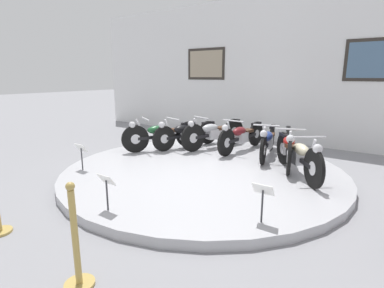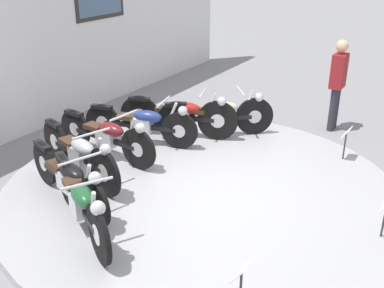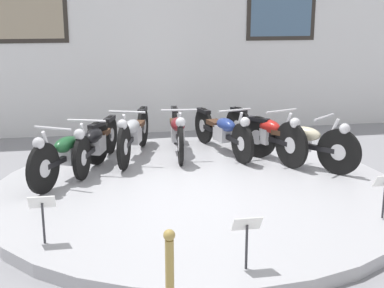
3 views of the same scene
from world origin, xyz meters
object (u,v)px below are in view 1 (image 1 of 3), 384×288
motorcycle_red (288,146)px  stanchion_post_right_of_entry (77,253)px  motorcycle_maroon (241,135)px  info_placard_front_centre (106,184)px  motorcycle_black (186,133)px  motorcycle_blue (268,140)px  motorcycle_cream (298,154)px  info_placard_front_right (263,194)px  motorcycle_silver (213,132)px  info_placard_front_left (81,151)px  motorcycle_green (161,134)px

motorcycle_red → stanchion_post_right_of_entry: 4.53m
motorcycle_maroon → info_placard_front_centre: bearing=-89.9°
motorcycle_black → motorcycle_blue: same height
motorcycle_cream → info_placard_front_right: motorcycle_cream is taller
motorcycle_silver → motorcycle_maroon: motorcycle_silver is taller
info_placard_front_centre → motorcycle_maroon: bearing=90.1°
motorcycle_red → info_placard_front_left: 4.06m
stanchion_post_right_of_entry → motorcycle_red: bearing=84.2°
motorcycle_red → info_placard_front_right: (0.54, -2.61, -0.03)m
motorcycle_green → motorcycle_silver: size_ratio=0.90×
motorcycle_maroon → info_placard_front_right: 3.60m
motorcycle_maroon → stanchion_post_right_of_entry: (0.83, -5.00, -0.18)m
motorcycle_black → motorcycle_blue: 2.03m
motorcycle_maroon → info_placard_front_centre: 3.98m
motorcycle_maroon → motorcycle_red: size_ratio=1.02×
motorcycle_green → info_placard_front_right: (3.45, -2.07, -0.02)m
info_placard_front_left → info_placard_front_centre: bearing=-25.7°
motorcycle_green → motorcycle_black: size_ratio=0.94×
info_placard_front_right → stanchion_post_right_of_entry: stanchion_post_right_of_entry is taller
motorcycle_green → stanchion_post_right_of_entry: (2.46, -3.97, -0.19)m
info_placard_front_left → info_placard_front_centre: 2.02m
motorcycle_maroon → motorcycle_cream: motorcycle_cream is taller
info_placard_front_left → info_placard_front_right: size_ratio=1.00×
motorcycle_black → motorcycle_silver: 0.68m
motorcycle_blue → info_placard_front_right: motorcycle_blue is taller
motorcycle_blue → info_placard_front_right: 3.17m
info_placard_front_centre → info_placard_front_right: same height
motorcycle_green → motorcycle_red: 2.96m
motorcycle_green → motorcycle_blue: motorcycle_green is taller
stanchion_post_right_of_entry → motorcycle_green: bearing=121.8°
motorcycle_silver → info_placard_front_left: 3.18m
motorcycle_black → motorcycle_maroon: motorcycle_maroon is taller
motorcycle_maroon → motorcycle_black: bearing=-158.7°
info_placard_front_left → info_placard_front_right: (3.65, 0.00, 0.00)m
motorcycle_cream → info_placard_front_right: bearing=-84.7°
info_placard_front_centre → info_placard_front_right: (1.82, 0.88, 0.00)m
motorcycle_black → motorcycle_cream: bearing=-10.3°
info_placard_front_right → motorcycle_black: bearing=140.1°
motorcycle_maroon → motorcycle_blue: size_ratio=1.03×
motorcycle_green → stanchion_post_right_of_entry: 4.67m
motorcycle_maroon → motorcycle_red: motorcycle_red is taller
motorcycle_green → motorcycle_blue: bearing=21.0°
motorcycle_silver → motorcycle_blue: motorcycle_silver is taller
motorcycle_red → info_placard_front_centre: (-1.28, -3.49, -0.03)m
motorcycle_maroon → motorcycle_blue: (0.71, -0.13, -0.01)m
motorcycle_blue → stanchion_post_right_of_entry: (0.12, -4.87, -0.17)m
motorcycle_maroon → info_placard_front_right: bearing=-59.5°
motorcycle_maroon → info_placard_front_centre: size_ratio=3.85×
motorcycle_cream → motorcycle_maroon: bearing=147.9°
motorcycle_cream → info_placard_front_left: (-3.46, -2.08, -0.02)m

